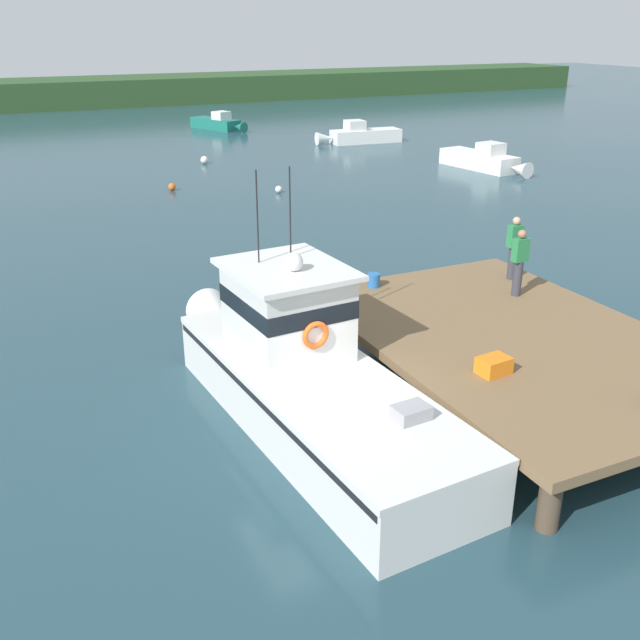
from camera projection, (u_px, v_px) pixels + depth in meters
ground_plane at (310, 435)px, 13.94m from camera, size 200.00×200.00×0.00m
dock at (515, 340)px, 15.42m from camera, size 6.00×9.00×1.20m
main_fishing_boat at (303, 373)px, 14.15m from camera, size 3.12×9.91×4.80m
crate_single_by_cleat at (494, 365)px, 13.64m from camera, size 0.64×0.50×0.32m
bait_bucket at (374, 280)px, 18.10m from camera, size 0.32×0.32×0.34m
deckhand_by_the_boat at (519, 261)px, 17.27m from camera, size 0.36×0.22×1.63m
deckhand_further_back at (514, 247)px, 18.38m from camera, size 0.36×0.22×1.63m
moored_boat_near_channel at (360, 135)px, 46.96m from camera, size 5.75×1.80×1.45m
moored_boat_far_right at (484, 160)px, 38.54m from camera, size 2.10×5.83×1.46m
moored_boat_mid_harbor at (219, 123)px, 52.74m from camera, size 2.95×5.13×1.31m
mooring_buoy_spare_mooring at (204, 160)px, 40.24m from camera, size 0.42×0.42×0.42m
mooring_buoy_channel_marker at (172, 187)px, 33.88m from camera, size 0.35×0.35×0.35m
mooring_buoy_outer at (279, 189)px, 33.45m from camera, size 0.32×0.32×0.32m
far_shoreline at (24, 94)px, 65.29m from camera, size 120.00×8.00×2.40m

